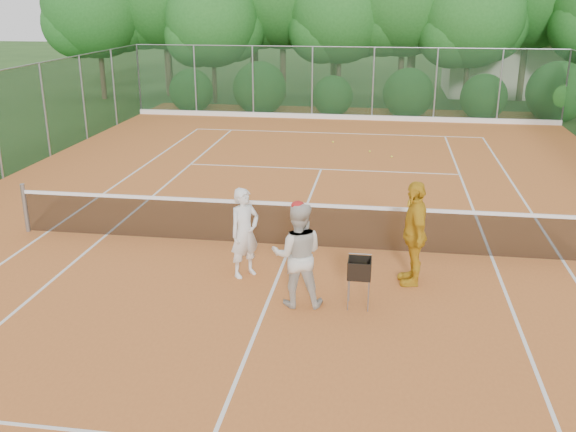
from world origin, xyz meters
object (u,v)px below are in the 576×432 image
(ball_hopper, at_px, (359,269))
(player_center_grp, at_px, (298,254))
(player_white, at_px, (245,233))
(player_yellow, at_px, (414,233))

(ball_hopper, bearing_deg, player_center_grp, -179.76)
(player_white, height_order, ball_hopper, player_white)
(player_white, xyz_separation_m, player_center_grp, (1.13, -1.04, 0.06))
(player_white, distance_m, ball_hopper, 2.38)
(player_yellow, bearing_deg, player_center_grp, -66.06)
(player_center_grp, bearing_deg, player_white, 137.32)
(player_center_grp, distance_m, player_yellow, 2.28)
(player_center_grp, height_order, ball_hopper, player_center_grp)
(player_white, xyz_separation_m, player_yellow, (3.07, 0.15, 0.11))
(player_white, bearing_deg, player_yellow, -45.56)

